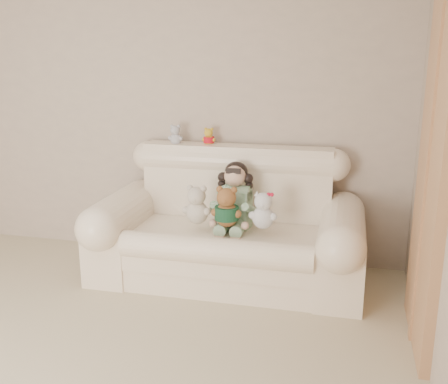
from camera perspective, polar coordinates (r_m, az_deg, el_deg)
The scene contains 9 objects.
wall_back at distance 4.65m, azimuth -8.48°, elevation 9.09°, with size 4.50×4.50×0.00m, color tan.
sofa at distance 4.08m, azimuth 0.33°, elevation -2.84°, with size 2.10×0.95×1.03m, color #F4E1C5, non-canonical shape.
door_panel at distance 3.29m, azimuth 21.76°, elevation 1.41°, with size 0.06×0.90×2.10m, color #BC8050.
seated_child at distance 4.10m, azimuth 1.21°, elevation -0.28°, with size 0.32×0.39×0.53m, color #2F7735, non-canonical shape.
brown_teddy at distance 3.88m, azimuth 0.30°, elevation -1.20°, with size 0.23×0.18×0.36m, color brown, non-canonical shape.
white_cat at distance 3.85m, azimuth 4.32°, elevation -1.58°, with size 0.21×0.16×0.33m, color silver, non-canonical shape.
cream_teddy at distance 3.96m, azimuth -2.97°, elevation -1.00°, with size 0.23×0.17×0.35m, color beige, non-canonical shape.
yellow_mini_bear at distance 4.36m, azimuth -1.67°, elevation 6.22°, with size 0.11×0.09×0.18m, color yellow, non-canonical shape.
grey_mini_plush at distance 4.41m, azimuth -5.30°, elevation 6.41°, with size 0.13×0.10×0.20m, color silver, non-canonical shape.
Camera 1 is at (1.73, -1.78, 1.76)m, focal length 41.92 mm.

